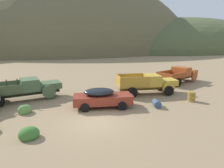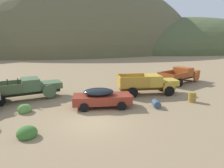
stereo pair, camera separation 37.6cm
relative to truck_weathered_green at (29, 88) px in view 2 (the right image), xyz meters
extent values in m
plane|color=#937A56|center=(3.25, -7.44, -1.02)|extent=(300.00, 300.00, 0.00)
ellipsoid|color=brown|center=(29.48, 56.31, -1.02)|extent=(91.07, 52.62, 52.49)
ellipsoid|color=#4C5633|center=(75.05, 48.13, -1.02)|extent=(97.65, 55.77, 28.47)
cube|color=#232B1B|center=(-0.43, -0.04, -0.36)|extent=(6.24, 1.09, 0.36)
cube|color=#47603D|center=(1.86, 0.01, 0.10)|extent=(2.00, 1.75, 0.55)
cube|color=#B7B2A8|center=(2.78, 0.03, 0.07)|extent=(0.10, 1.18, 0.44)
cylinder|color=#47603D|center=(1.62, -1.01, -0.26)|extent=(1.20, 0.20, 1.20)
cylinder|color=#47603D|center=(1.58, 1.02, -0.26)|extent=(1.20, 0.20, 1.20)
cube|color=#47603D|center=(0.16, -0.02, 0.35)|extent=(1.48, 2.00, 1.05)
cube|color=black|center=(0.81, -0.01, 0.56)|extent=(0.08, 1.67, 0.59)
cube|color=#495735|center=(-2.13, -0.07, -0.12)|extent=(3.19, 2.12, 0.12)
cube|color=#495735|center=(-2.11, -1.10, 0.29)|extent=(3.15, 0.16, 0.70)
cube|color=#495735|center=(-2.15, 0.96, 0.29)|extent=(3.15, 0.16, 0.70)
cube|color=#232B1B|center=(-1.64, -1.09, 0.89)|extent=(0.08, 0.08, 0.50)
cube|color=#232B1B|center=(-0.86, -1.07, 0.89)|extent=(0.08, 0.08, 0.50)
cylinder|color=black|center=(1.58, 1.07, -0.54)|extent=(0.97, 0.30, 0.96)
cylinder|color=black|center=(-2.42, 0.99, -0.54)|extent=(0.97, 0.30, 0.96)
cube|color=maroon|center=(4.95, -5.07, -0.34)|extent=(4.89, 3.21, 0.68)
ellipsoid|color=black|center=(4.70, -4.98, 0.26)|extent=(2.76, 2.27, 0.57)
ellipsoid|color=maroon|center=(6.88, -5.77, -0.27)|extent=(1.42, 1.67, 0.61)
cylinder|color=black|center=(5.98, -6.38, -0.68)|extent=(0.71, 0.42, 0.68)
cylinder|color=black|center=(6.58, -4.72, -0.68)|extent=(0.71, 0.42, 0.68)
cylinder|color=black|center=(3.32, -5.42, -0.68)|extent=(0.71, 0.42, 0.68)
cylinder|color=black|center=(3.92, -3.76, -0.68)|extent=(0.71, 0.42, 0.68)
cube|color=brown|center=(10.55, -3.47, -0.36)|extent=(5.58, 2.64, 0.36)
cube|color=gold|center=(12.50, -4.12, 0.10)|extent=(2.19, 2.14, 0.55)
cube|color=#B7B2A8|center=(13.27, -4.38, 0.07)|extent=(0.44, 1.11, 0.44)
cylinder|color=gold|center=(11.96, -4.99, -0.26)|extent=(1.20, 0.55, 1.20)
cylinder|color=gold|center=(12.59, -3.10, -0.26)|extent=(1.20, 0.55, 1.20)
cube|color=gold|center=(11.05, -3.64, 0.35)|extent=(1.83, 2.23, 1.05)
cube|color=black|center=(11.60, -3.82, 0.56)|extent=(0.56, 1.56, 0.59)
cube|color=#B5882D|center=(9.10, -3.00, -0.12)|extent=(3.30, 2.78, 0.12)
cube|color=#B5882D|center=(8.79, -3.95, 0.42)|extent=(2.70, 0.98, 0.95)
cube|color=#B5882D|center=(9.42, -2.05, 0.42)|extent=(2.70, 0.98, 0.95)
cube|color=#B5882D|center=(7.83, -2.57, 0.42)|extent=(0.72, 1.93, 0.95)
cylinder|color=black|center=(11.95, -5.04, -0.54)|extent=(1.00, 0.57, 0.96)
cylinder|color=black|center=(12.60, -3.05, -0.54)|extent=(1.00, 0.57, 0.96)
cylinder|color=black|center=(8.55, -3.91, -0.54)|extent=(1.00, 0.57, 0.96)
cylinder|color=black|center=(9.21, -1.93, -0.54)|extent=(1.00, 0.57, 0.96)
cube|color=#51220D|center=(17.10, -1.27, -0.36)|extent=(5.78, 2.16, 0.36)
cube|color=#A34C1E|center=(19.15, -0.84, 0.10)|extent=(2.13, 2.14, 0.55)
cube|color=#B7B2A8|center=(19.97, -0.67, 0.07)|extent=(0.33, 1.23, 0.44)
cylinder|color=#A34C1E|center=(19.14, -1.94, -0.26)|extent=(1.21, 0.42, 1.20)
cylinder|color=#A34C1E|center=(18.70, 0.16, -0.26)|extent=(1.21, 0.42, 1.20)
cube|color=#A34C1E|center=(17.63, -1.16, 0.35)|extent=(1.71, 2.31, 1.05)
cube|color=black|center=(18.21, -1.04, 0.56)|extent=(0.41, 1.74, 0.59)
cube|color=#97471E|center=(15.57, -1.58, -0.12)|extent=(3.26, 2.71, 0.12)
cube|color=#97471E|center=(15.79, -2.65, 0.22)|extent=(2.84, 0.68, 0.55)
cube|color=#97471E|center=(15.35, -0.52, 0.22)|extent=(2.84, 0.68, 0.55)
cube|color=#97471E|center=(14.22, -1.86, 0.22)|extent=(0.54, 2.15, 0.55)
cylinder|color=black|center=(18.69, 0.22, -0.54)|extent=(1.00, 0.47, 0.96)
cylinder|color=black|center=(15.57, -2.74, -0.54)|extent=(1.00, 0.47, 0.96)
cylinder|color=black|center=(15.11, -0.52, -0.54)|extent=(1.00, 0.47, 0.96)
cylinder|color=olive|center=(12.43, -7.32, -0.59)|extent=(0.63, 0.63, 0.86)
torus|color=brown|center=(12.43, -7.32, -0.42)|extent=(0.67, 0.67, 0.03)
torus|color=brown|center=(12.43, -7.32, -0.76)|extent=(0.67, 0.67, 0.03)
cylinder|color=#384C6B|center=(8.79, -7.04, -0.73)|extent=(0.88, 1.02, 0.57)
ellipsoid|color=#5B8E42|center=(-0.68, -3.43, -0.83)|extent=(0.87, 0.79, 0.69)
ellipsoid|color=#5B8E42|center=(-0.62, -3.46, -0.81)|extent=(0.98, 0.88, 0.77)
ellipsoid|color=#5B8E42|center=(-0.75, -3.60, -0.79)|extent=(0.83, 0.74, 0.83)
ellipsoid|color=#3D702D|center=(-0.83, -7.83, -0.82)|extent=(0.96, 0.87, 0.72)
ellipsoid|color=#3D702D|center=(-0.82, -7.72, -0.79)|extent=(1.14, 1.02, 0.82)
ellipsoid|color=#3D702D|center=(-0.89, -7.54, -0.83)|extent=(0.70, 0.63, 0.69)
camera|label=1|loc=(-1.58, -18.90, 4.38)|focal=32.30mm
camera|label=2|loc=(-1.24, -19.07, 4.38)|focal=32.30mm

